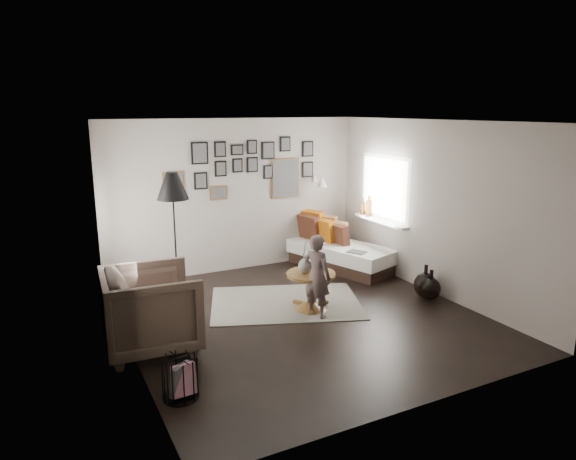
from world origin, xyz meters
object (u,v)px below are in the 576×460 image
pedestal_table (311,293)px  vase (305,263)px  demijohn_small (431,289)px  child (317,276)px  demijohn_large (425,285)px  magazine_basket (180,378)px  daybed (339,250)px  armchair (151,310)px  floor_lamp (173,191)px

pedestal_table → vase: (-0.08, 0.02, 0.44)m
demijohn_small → child: size_ratio=0.40×
vase → demijohn_large: size_ratio=0.97×
magazine_basket → child: size_ratio=0.37×
daybed → child: (-1.47, -1.78, 0.27)m
demijohn_large → daybed: bearing=100.4°
pedestal_table → demijohn_small: pedestal_table is taller
demijohn_large → magazine_basket: bearing=-165.3°
vase → demijohn_small: (1.84, -0.50, -0.51)m
armchair → demijohn_large: 4.01m
vase → armchair: bearing=-174.0°
magazine_basket → demijohn_small: (4.00, 0.93, -0.04)m
magazine_basket → floor_lamp: bearing=75.5°
demijohn_small → daybed: bearing=99.8°
demijohn_small → child: (-1.81, 0.21, 0.40)m
magazine_basket → daybed: bearing=38.5°
daybed → armchair: (-3.66, -1.72, 0.18)m
floor_lamp → magazine_basket: floor_lamp is taller
daybed → child: child is taller
magazine_basket → pedestal_table: bearing=32.0°
demijohn_small → floor_lamp: bearing=155.0°
demijohn_large → vase: bearing=168.4°
magazine_basket → child: (2.19, 1.13, 0.37)m
daybed → magazine_basket: daybed is taller
pedestal_table → magazine_basket: size_ratio=1.61×
pedestal_table → daybed: (1.41, 1.51, 0.06)m
vase → demijohn_large: (1.84, -0.38, -0.49)m
armchair → demijohn_large: (4.00, -0.15, -0.29)m
pedestal_table → demijohn_large: 1.79m
vase → magazine_basket: vase is taller
magazine_basket → demijohn_small: demijohn_small is taller
pedestal_table → vase: 0.45m
armchair → child: (2.19, -0.06, 0.09)m
vase → daybed: vase is taller
daybed → demijohn_large: size_ratio=4.13×
demijohn_large → armchair: bearing=177.9°
armchair → demijohn_large: bearing=-88.2°
floor_lamp → demijohn_large: (3.35, -1.44, -1.45)m
magazine_basket → child: child is taller
floor_lamp → magazine_basket: (-0.64, -2.49, -1.44)m
pedestal_table → demijohn_large: size_ratio=1.36×
demijohn_small → vase: bearing=164.9°
vase → magazine_basket: 2.63m
daybed → armchair: armchair is taller
vase → armchair: vase is taller
floor_lamp → demijohn_small: floor_lamp is taller
magazine_basket → demijohn_small: size_ratio=0.92×
armchair → demijohn_small: size_ratio=2.33×
armchair → demijohn_small: (4.00, -0.27, -0.31)m
pedestal_table → vase: bearing=166.0°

